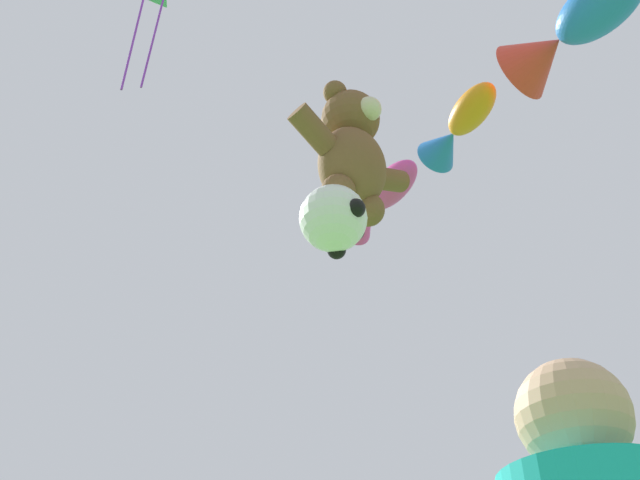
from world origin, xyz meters
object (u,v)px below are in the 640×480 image
(soccer_ball_kite, at_px, (334,219))
(fish_kite_cobalt, at_px, (568,32))
(fish_kite_magenta, at_px, (377,202))
(fish_kite_tangerine, at_px, (458,128))
(teddy_bear_kite, at_px, (352,151))

(soccer_ball_kite, bearing_deg, fish_kite_cobalt, -48.22)
(soccer_ball_kite, height_order, fish_kite_cobalt, fish_kite_cobalt)
(fish_kite_magenta, bearing_deg, fish_kite_tangerine, -111.91)
(teddy_bear_kite, relative_size, fish_kite_magenta, 0.94)
(soccer_ball_kite, relative_size, fish_kite_cobalt, 0.41)
(teddy_bear_kite, bearing_deg, soccer_ball_kite, -158.18)
(teddy_bear_kite, xyz_separation_m, fish_kite_tangerine, (1.90, -0.58, 1.34))
(fish_kite_cobalt, bearing_deg, fish_kite_tangerine, 82.77)
(fish_kite_magenta, bearing_deg, fish_kite_cobalt, -105.66)
(soccer_ball_kite, distance_m, fish_kite_tangerine, 3.94)
(fish_kite_magenta, height_order, fish_kite_cobalt, fish_kite_magenta)
(teddy_bear_kite, height_order, fish_kite_cobalt, fish_kite_cobalt)
(soccer_ball_kite, bearing_deg, fish_kite_tangerine, -7.26)
(soccer_ball_kite, relative_size, fish_kite_tangerine, 0.49)
(fish_kite_tangerine, bearing_deg, fish_kite_magenta, 68.09)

